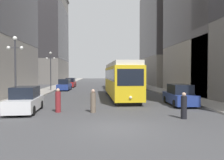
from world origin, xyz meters
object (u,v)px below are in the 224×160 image
Objects in this scene: pedestrian_crossing_far at (184,106)px; lamp_post_left_far at (51,65)px; streetcar at (120,79)px; parked_car_left_mid at (70,83)px; pedestrian_on_sidewalk at (58,101)px; transit_bus at (129,77)px; pedestrian_crossing_near at (93,102)px; parked_car_left_near at (64,85)px; parked_car_left_far at (25,100)px; parked_car_right_far at (179,95)px; lamp_post_left_near at (15,60)px.

pedestrian_crossing_far is 0.27× the size of lamp_post_left_far.
streetcar is 13.82m from lamp_post_left_far.
lamp_post_left_far is at bearing 0.26° from pedestrian_crossing_far.
parked_car_left_mid is 2.69× the size of pedestrian_on_sidewalk.
transit_bus is 29.40m from pedestrian_crossing_far.
transit_bus is 27.72m from pedestrian_crossing_near.
streetcar is 13.48m from parked_car_left_near.
transit_bus is 28.74m from parked_car_left_far.
streetcar is 8.45× the size of pedestrian_crossing_far.
parked_car_left_far is (-12.30, -2.44, -0.00)m from parked_car_right_far.
transit_bus is 7.97× the size of pedestrian_crossing_far.
transit_bus is 2.86× the size of parked_car_left_far.
parked_car_left_mid is 0.79× the size of lamp_post_left_near.
lamp_post_left_far is at bearing -44.62° from parked_car_right_far.
parked_car_left_mid is 27.75m from pedestrian_on_sidewalk.
pedestrian_crossing_far is (5.56, -2.49, -0.02)m from pedestrian_crossing_near.
lamp_post_left_near reaches higher than parked_car_left_mid.
lamp_post_left_near is at bearing -153.76° from streetcar.
pedestrian_on_sidewalk is (2.36, -27.65, -0.05)m from parked_car_left_mid.
pedestrian_crossing_far is at bearing -77.86° from streetcar.
lamp_post_left_far reaches higher than pedestrian_on_sidewalk.
lamp_post_left_near is (-6.75, 4.02, 3.17)m from pedestrian_crossing_near.
lamp_post_left_far is (-6.75, 18.63, 3.21)m from pedestrian_crossing_near.
transit_bus reaches higher than parked_car_left_mid.
parked_car_left_near is 16.29m from lamp_post_left_near.
streetcar is 7.57m from parked_car_right_far.
streetcar is 3.14× the size of parked_car_left_near.
parked_car_left_mid is at bearing -11.10° from pedestrian_crossing_far.
pedestrian_on_sidewalk is 0.29× the size of lamp_post_left_near.
parked_car_right_far is 21.34m from lamp_post_left_far.
streetcar is at bearing -53.11° from parked_car_left_near.
parked_car_left_mid is at bearing 175.13° from transit_bus.
parked_car_left_far reaches higher than pedestrian_on_sidewalk.
transit_bus is 7.53× the size of pedestrian_on_sidewalk.
pedestrian_crossing_far is (-1.89, -5.50, -0.09)m from parked_car_right_far.
pedestrian_crossing_far is (-1.13, -29.36, -1.19)m from transit_bus.
parked_car_right_far is 12.54m from parked_car_left_far.
transit_bus reaches higher than pedestrian_crossing_far.
lamp_post_left_near reaches higher than parked_car_left_near.
pedestrian_on_sidewalk is at bearing -84.00° from parked_car_left_mid.
lamp_post_left_far is at bearing 90.00° from lamp_post_left_near.
pedestrian_on_sidewalk is (-2.49, 0.31, 0.02)m from pedestrian_crossing_near.
lamp_post_left_near reaches higher than pedestrian_crossing_near.
lamp_post_left_far reaches higher than parked_car_right_far.
parked_car_right_far is 2.72× the size of pedestrian_on_sidewalk.
lamp_post_left_near is (-13.45, -22.85, 2.00)m from transit_bus.
streetcar is 2.32× the size of lamp_post_left_far.
pedestrian_crossing_far is 24.66m from lamp_post_left_far.
transit_bus is at bearing -32.19° from pedestrian_crossing_far.
parked_car_left_far is (-7.79, -8.39, -1.26)m from streetcar.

